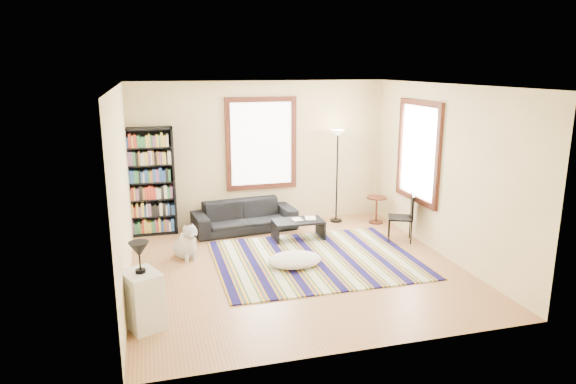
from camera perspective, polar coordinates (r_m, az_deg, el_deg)
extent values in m
cube|color=#B37D52|center=(8.14, 0.94, -8.71)|extent=(5.00, 5.00, 0.10)
cube|color=white|center=(7.52, 1.03, 12.16)|extent=(5.00, 5.00, 0.10)
cube|color=#F8E4A7|center=(10.13, -3.07, 4.33)|extent=(5.00, 0.10, 2.80)
cube|color=#F8E4A7|center=(5.39, 8.61, -4.40)|extent=(5.00, 0.10, 2.80)
cube|color=#F8E4A7|center=(7.42, -18.28, 0.11)|extent=(0.10, 5.00, 2.80)
cube|color=#F8E4A7|center=(8.75, 17.24, 2.21)|extent=(0.10, 5.00, 2.80)
cube|color=white|center=(10.02, -2.98, 5.39)|extent=(1.20, 0.06, 1.60)
cube|color=white|center=(9.35, 14.31, 4.36)|extent=(0.06, 1.20, 1.60)
cube|color=#110C40|center=(8.43, 3.12, -7.47)|extent=(3.23, 2.58, 0.02)
imported|color=black|center=(9.82, -4.85, -2.70)|extent=(0.98, 2.01, 0.57)
cube|color=black|center=(9.76, -15.08, 1.11)|extent=(0.90, 0.30, 2.00)
cube|color=black|center=(9.33, 1.13, -4.21)|extent=(0.90, 0.50, 0.36)
imported|color=beige|center=(9.25, 0.54, -3.13)|extent=(0.23, 0.18, 0.02)
imported|color=beige|center=(9.36, 1.93, -2.93)|extent=(0.24, 0.29, 0.02)
ellipsoid|color=beige|center=(8.13, 0.76, -7.54)|extent=(1.03, 0.90, 0.21)
cylinder|color=#431710|center=(10.41, 9.80, -1.97)|extent=(0.53, 0.53, 0.54)
cube|color=black|center=(9.40, 12.37, -2.81)|extent=(0.55, 0.54, 0.86)
cube|color=silver|center=(6.50, -15.85, -11.46)|extent=(0.55, 0.61, 0.70)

